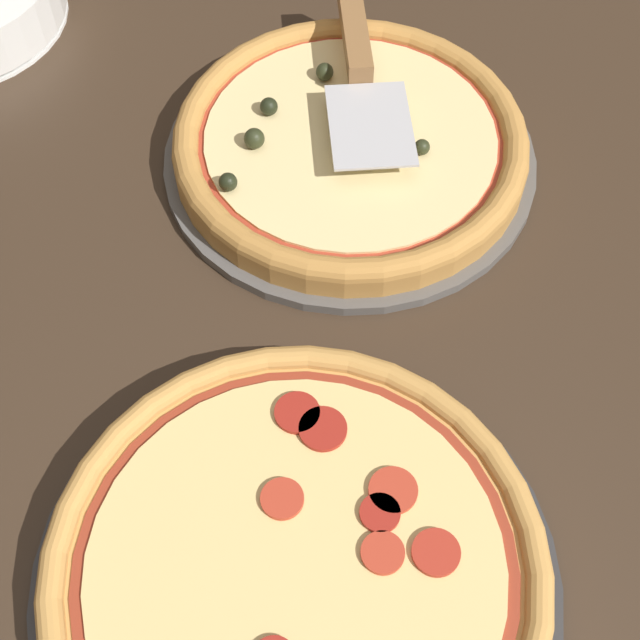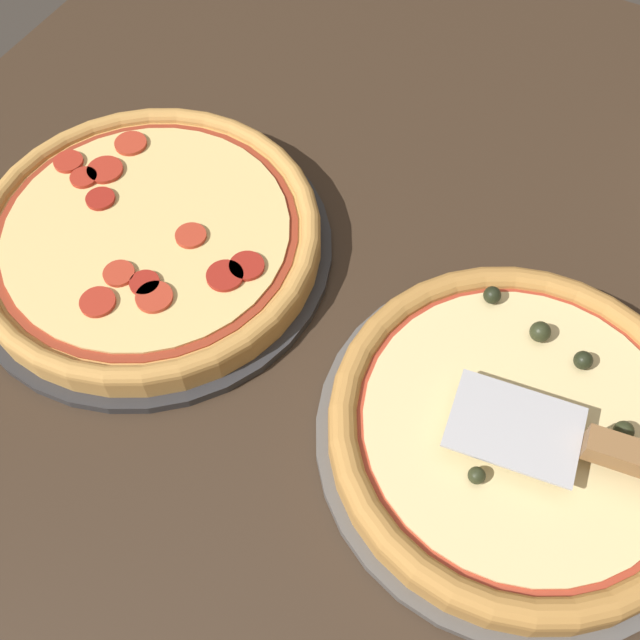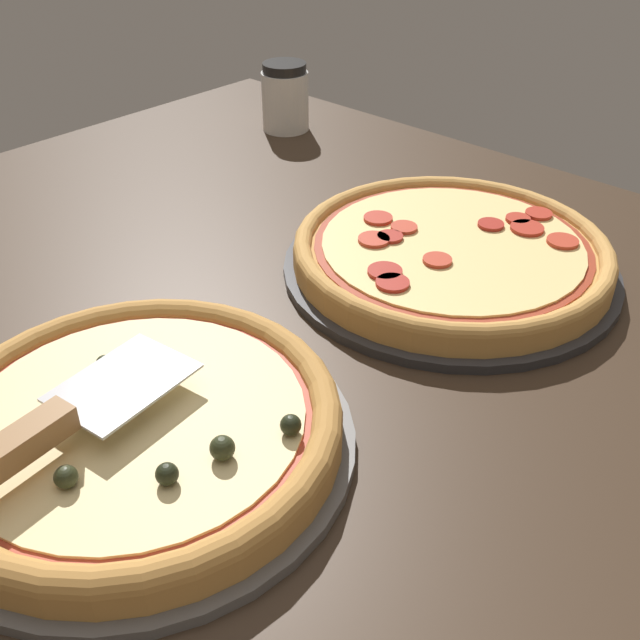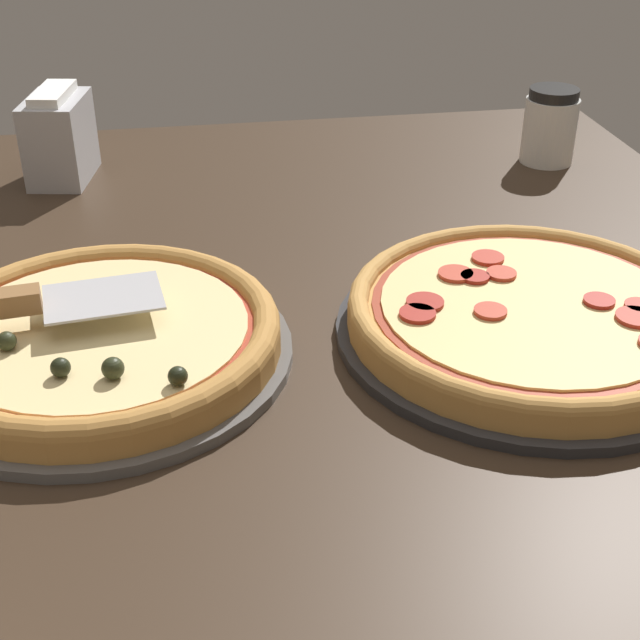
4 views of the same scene
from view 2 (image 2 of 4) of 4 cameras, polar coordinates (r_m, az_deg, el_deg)
The scene contains 6 objects.
ground_plane at distance 69.34cm, azimuth 2.61°, elevation -4.37°, with size 129.89×114.17×3.60cm, color #38281C.
pizza_pan_front at distance 66.34cm, azimuth 14.73°, elevation -8.48°, with size 33.94×33.94×1.00cm, color #565451.
pizza_front at distance 64.49cm, azimuth 15.15°, elevation -7.69°, with size 31.91×31.91×4.25cm.
pizza_pan_back at distance 76.43cm, azimuth -12.66°, elevation 5.33°, with size 35.80×35.80×1.00cm, color #2D2D30.
pizza_back at distance 74.77cm, azimuth -12.98°, elevation 6.35°, with size 33.65×33.65×3.14cm.
serving_spatula at distance 61.91cm, azimuth 22.39°, elevation -9.81°, with size 8.39×22.87×2.00cm.
Camera 2 is at (-30.46, -12.44, 59.24)cm, focal length 42.00 mm.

